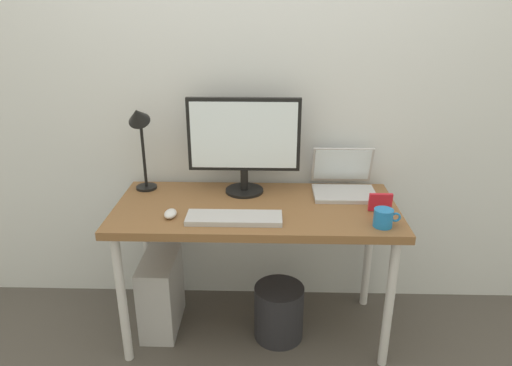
{
  "coord_description": "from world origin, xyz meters",
  "views": [
    {
      "loc": [
        0.06,
        -2.09,
        1.69
      ],
      "look_at": [
        0.0,
        0.0,
        0.86
      ],
      "focal_mm": 32.56,
      "sensor_mm": 36.0,
      "label": 1
    }
  ],
  "objects_px": {
    "laptop": "(343,181)",
    "photo_frame": "(380,202)",
    "desk": "(256,219)",
    "monitor": "(244,140)",
    "desk_lamp": "(139,129)",
    "computer_tower": "(161,293)",
    "keyboard": "(234,218)",
    "mouse": "(170,214)",
    "wastebasket": "(279,312)",
    "coffee_mug": "(384,218)"
  },
  "relations": [
    {
      "from": "keyboard",
      "to": "coffee_mug",
      "type": "relative_size",
      "value": 3.63
    },
    {
      "from": "laptop",
      "to": "wastebasket",
      "type": "relative_size",
      "value": 1.07
    },
    {
      "from": "mouse",
      "to": "wastebasket",
      "type": "relative_size",
      "value": 0.3
    },
    {
      "from": "laptop",
      "to": "keyboard",
      "type": "xyz_separation_m",
      "value": [
        -0.55,
        -0.36,
        -0.04
      ]
    },
    {
      "from": "wastebasket",
      "to": "keyboard",
      "type": "bearing_deg",
      "value": -152.16
    },
    {
      "from": "coffee_mug",
      "to": "mouse",
      "type": "bearing_deg",
      "value": 175.9
    },
    {
      "from": "monitor",
      "to": "wastebasket",
      "type": "height_order",
      "value": "monitor"
    },
    {
      "from": "keyboard",
      "to": "desk",
      "type": "bearing_deg",
      "value": 60.22
    },
    {
      "from": "desk_lamp",
      "to": "laptop",
      "type": "bearing_deg",
      "value": 1.07
    },
    {
      "from": "mouse",
      "to": "computer_tower",
      "type": "bearing_deg",
      "value": 127.23
    },
    {
      "from": "laptop",
      "to": "photo_frame",
      "type": "distance_m",
      "value": 0.28
    },
    {
      "from": "desk",
      "to": "photo_frame",
      "type": "bearing_deg",
      "value": -4.85
    },
    {
      "from": "keyboard",
      "to": "wastebasket",
      "type": "bearing_deg",
      "value": 27.84
    },
    {
      "from": "desk",
      "to": "desk_lamp",
      "type": "relative_size",
      "value": 2.93
    },
    {
      "from": "desk",
      "to": "keyboard",
      "type": "height_order",
      "value": "keyboard"
    },
    {
      "from": "coffee_mug",
      "to": "laptop",
      "type": "bearing_deg",
      "value": 106.47
    },
    {
      "from": "monitor",
      "to": "photo_frame",
      "type": "xyz_separation_m",
      "value": [
        0.66,
        -0.23,
        -0.24
      ]
    },
    {
      "from": "desk_lamp",
      "to": "mouse",
      "type": "distance_m",
      "value": 0.49
    },
    {
      "from": "monitor",
      "to": "wastebasket",
      "type": "relative_size",
      "value": 1.91
    },
    {
      "from": "laptop",
      "to": "mouse",
      "type": "distance_m",
      "value": 0.92
    },
    {
      "from": "keyboard",
      "to": "monitor",
      "type": "bearing_deg",
      "value": 85.07
    },
    {
      "from": "desk_lamp",
      "to": "computer_tower",
      "type": "bearing_deg",
      "value": -63.28
    },
    {
      "from": "monitor",
      "to": "keyboard",
      "type": "xyz_separation_m",
      "value": [
        -0.03,
        -0.34,
        -0.27
      ]
    },
    {
      "from": "coffee_mug",
      "to": "photo_frame",
      "type": "distance_m",
      "value": 0.16
    },
    {
      "from": "coffee_mug",
      "to": "computer_tower",
      "type": "relative_size",
      "value": 0.29
    },
    {
      "from": "coffee_mug",
      "to": "desk",
      "type": "bearing_deg",
      "value": 160.02
    },
    {
      "from": "keyboard",
      "to": "photo_frame",
      "type": "relative_size",
      "value": 4.0
    },
    {
      "from": "keyboard",
      "to": "photo_frame",
      "type": "xyz_separation_m",
      "value": [
        0.69,
        0.12,
        0.04
      ]
    },
    {
      "from": "monitor",
      "to": "keyboard",
      "type": "relative_size",
      "value": 1.3
    },
    {
      "from": "mouse",
      "to": "coffee_mug",
      "type": "xyz_separation_m",
      "value": [
        0.97,
        -0.07,
        0.02
      ]
    },
    {
      "from": "mouse",
      "to": "coffee_mug",
      "type": "relative_size",
      "value": 0.74
    },
    {
      "from": "desk_lamp",
      "to": "photo_frame",
      "type": "height_order",
      "value": "desk_lamp"
    },
    {
      "from": "monitor",
      "to": "photo_frame",
      "type": "relative_size",
      "value": 5.2
    },
    {
      "from": "mouse",
      "to": "wastebasket",
      "type": "height_order",
      "value": "mouse"
    },
    {
      "from": "desk_lamp",
      "to": "wastebasket",
      "type": "relative_size",
      "value": 1.58
    },
    {
      "from": "desk",
      "to": "desk_lamp",
      "type": "bearing_deg",
      "value": 163.5
    },
    {
      "from": "computer_tower",
      "to": "coffee_mug",
      "type": "bearing_deg",
      "value": -11.72
    },
    {
      "from": "desk",
      "to": "monitor",
      "type": "distance_m",
      "value": 0.4
    },
    {
      "from": "laptop",
      "to": "computer_tower",
      "type": "relative_size",
      "value": 0.76
    },
    {
      "from": "computer_tower",
      "to": "desk_lamp",
      "type": "bearing_deg",
      "value": 116.72
    },
    {
      "from": "laptop",
      "to": "mouse",
      "type": "xyz_separation_m",
      "value": [
        -0.85,
        -0.34,
        -0.04
      ]
    },
    {
      "from": "photo_frame",
      "to": "computer_tower",
      "type": "xyz_separation_m",
      "value": [
        -1.11,
        0.07,
        -0.58
      ]
    },
    {
      "from": "wastebasket",
      "to": "desk",
      "type": "bearing_deg",
      "value": 156.88
    },
    {
      "from": "computer_tower",
      "to": "wastebasket",
      "type": "xyz_separation_m",
      "value": [
        0.64,
        -0.07,
        -0.06
      ]
    },
    {
      "from": "photo_frame",
      "to": "desk_lamp",
      "type": "bearing_deg",
      "value": 169.21
    },
    {
      "from": "desk",
      "to": "mouse",
      "type": "relative_size",
      "value": 15.44
    },
    {
      "from": "monitor",
      "to": "desk_lamp",
      "type": "height_order",
      "value": "monitor"
    },
    {
      "from": "keyboard",
      "to": "mouse",
      "type": "bearing_deg",
      "value": 174.61
    },
    {
      "from": "desk",
      "to": "computer_tower",
      "type": "relative_size",
      "value": 3.31
    },
    {
      "from": "desk",
      "to": "wastebasket",
      "type": "xyz_separation_m",
      "value": [
        0.12,
        -0.05,
        -0.52
      ]
    }
  ]
}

